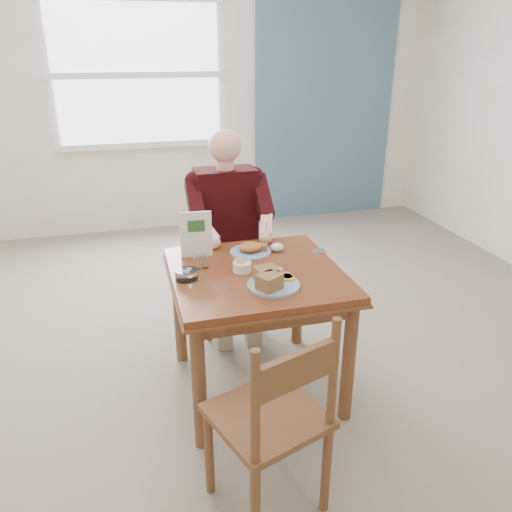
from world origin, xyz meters
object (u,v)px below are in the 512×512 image
object	(u,v)px
table	(256,289)
diner	(228,219)
chair_near	(274,420)
chair_far	(227,260)
far_plate	(251,249)
near_plate	(271,280)

from	to	relation	value
table	diner	bearing A→B (deg)	90.00
chair_near	diner	size ratio (longest dim) A/B	0.69
chair_far	far_plate	bearing A→B (deg)	-86.28
table	diner	size ratio (longest dim) A/B	0.66
table	near_plate	distance (m)	0.25
table	chair_near	xyz separation A→B (m)	(-0.15, -0.84, -0.16)
chair_far	diner	xyz separation A→B (m)	(0.00, -0.09, 0.33)
chair_far	chair_near	size ratio (longest dim) A/B	1.00
far_plate	table	bearing A→B (deg)	-98.35
chair_near	far_plate	world-z (taller)	chair_near
table	diner	world-z (taller)	diner
chair_far	near_plate	bearing A→B (deg)	-88.83
table	near_plate	bearing A→B (deg)	-84.29
near_plate	chair_near	bearing A→B (deg)	-105.40
near_plate	far_plate	xyz separation A→B (m)	(0.02, 0.45, -0.01)
table	far_plate	xyz separation A→B (m)	(0.04, 0.24, 0.14)
chair_near	near_plate	xyz separation A→B (m)	(0.18, 0.64, 0.30)
diner	near_plate	bearing A→B (deg)	-88.72
chair_far	far_plate	size ratio (longest dim) A/B	3.19
diner	far_plate	bearing A→B (deg)	-85.56
chair_far	near_plate	distance (m)	1.05
table	far_plate	distance (m)	0.28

